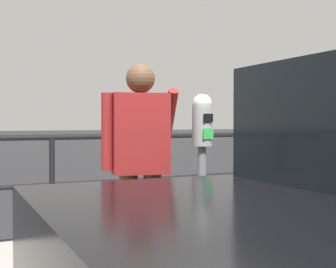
% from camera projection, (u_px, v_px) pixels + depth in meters
% --- Properties ---
extents(sidewalk_curb, '(36.00, 2.37, 0.15)m').
position_uv_depth(sidewalk_curb, '(167.00, 261.00, 4.63)').
color(sidewalk_curb, '#ADA8A0').
rests_on(sidewalk_curb, ground).
extents(parking_meter, '(0.17, 0.18, 1.53)m').
position_uv_depth(parking_meter, '(202.00, 145.00, 3.95)').
color(parking_meter, slate).
rests_on(parking_meter, sidewalk_curb).
extents(pedestrian_at_meter, '(0.70, 0.46, 1.76)m').
position_uv_depth(pedestrian_at_meter, '(140.00, 156.00, 3.83)').
color(pedestrian_at_meter, brown).
rests_on(pedestrian_at_meter, sidewalk_curb).
extents(background_railing, '(24.06, 0.06, 1.16)m').
position_uv_depth(background_railing, '(132.00, 163.00, 5.43)').
color(background_railing, black).
rests_on(background_railing, sidewalk_curb).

